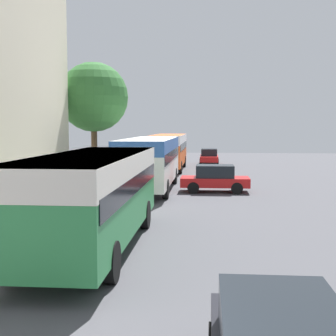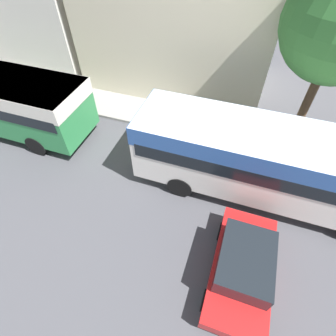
% 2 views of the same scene
% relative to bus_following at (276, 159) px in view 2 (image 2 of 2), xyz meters
% --- Properties ---
extents(bus_following, '(2.65, 10.22, 2.97)m').
position_rel_bus_following_xyz_m(bus_following, '(0.00, 0.00, 0.00)').
color(bus_following, silver).
rests_on(bus_following, ground_plane).
extents(car_distant, '(3.80, 1.83, 1.51)m').
position_rel_bus_following_xyz_m(car_distant, '(3.70, -0.40, -1.16)').
color(car_distant, red).
rests_on(car_distant, ground_plane).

